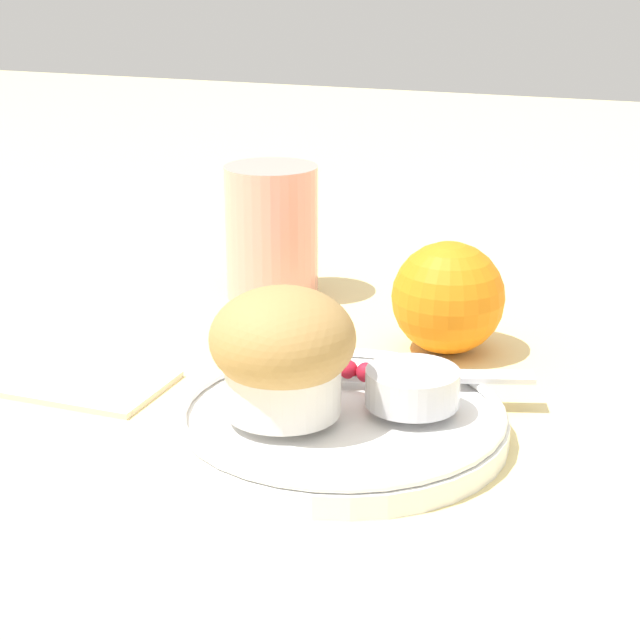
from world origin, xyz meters
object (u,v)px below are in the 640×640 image
object	(u,v)px
butter_knife	(398,375)
orange_fruit	(448,298)
muffin	(283,351)
juice_glass	(272,232)

from	to	relation	value
butter_knife	orange_fruit	world-z (taller)	orange_fruit
muffin	orange_fruit	world-z (taller)	muffin
muffin	juice_glass	distance (m)	0.28
butter_knife	juice_glass	size ratio (longest dim) A/B	1.53
muffin	juice_glass	xyz separation A→B (m)	(-0.12, 0.25, -0.00)
juice_glass	orange_fruit	bearing A→B (deg)	-23.54
orange_fruit	juice_glass	xyz separation A→B (m)	(-0.17, 0.07, 0.01)
butter_knife	orange_fruit	size ratio (longest dim) A/B	2.07
butter_knife	juice_glass	world-z (taller)	juice_glass
butter_knife	juice_glass	distance (m)	0.24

